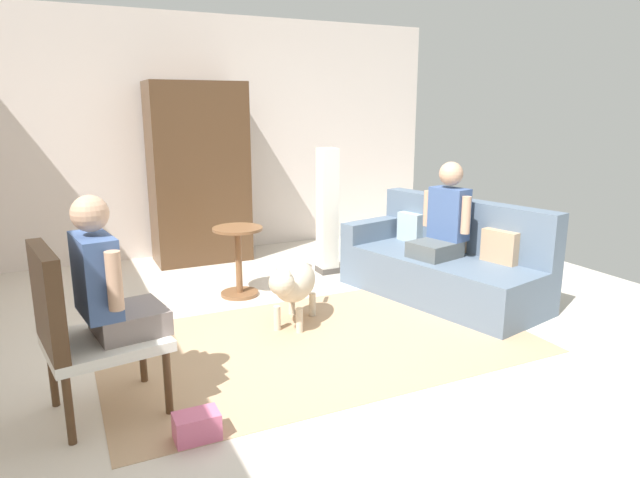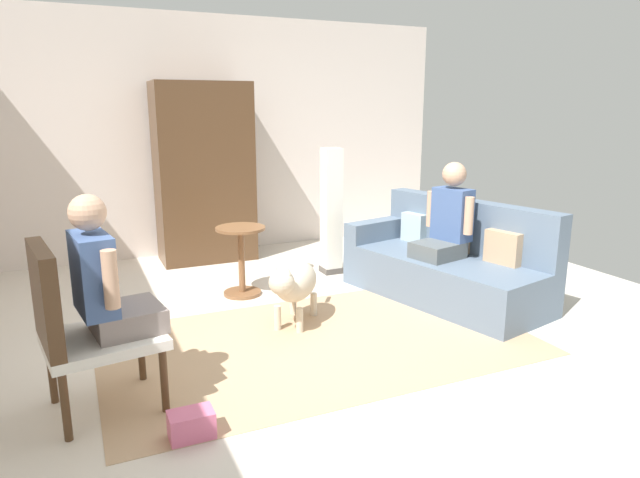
% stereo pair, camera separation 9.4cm
% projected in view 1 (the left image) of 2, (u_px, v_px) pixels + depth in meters
% --- Properties ---
extents(ground_plane, '(6.97, 6.97, 0.00)m').
position_uv_depth(ground_plane, '(310.00, 337.00, 4.24)').
color(ground_plane, beige).
extents(back_wall, '(5.85, 0.12, 2.72)m').
position_uv_depth(back_wall, '(204.00, 137.00, 6.53)').
color(back_wall, silver).
rests_on(back_wall, ground).
extents(area_rug, '(3.09, 1.85, 0.01)m').
position_uv_depth(area_rug, '(319.00, 342.00, 4.15)').
color(area_rug, tan).
rests_on(area_rug, ground).
extents(couch, '(1.22, 1.99, 0.88)m').
position_uv_depth(couch, '(443.00, 263.00, 5.12)').
color(couch, slate).
rests_on(couch, ground).
extents(armchair, '(0.70, 0.65, 1.00)m').
position_uv_depth(armchair, '(78.00, 324.00, 3.03)').
color(armchair, '#4C331E').
rests_on(armchair, ground).
extents(person_on_couch, '(0.53, 0.49, 0.83)m').
position_uv_depth(person_on_couch, '(445.00, 219.00, 4.96)').
color(person_on_couch, '#51585A').
extents(person_on_armchair, '(0.49, 0.54, 0.80)m').
position_uv_depth(person_on_armchair, '(107.00, 283.00, 3.08)').
color(person_on_armchair, gray).
extents(round_end_table, '(0.45, 0.45, 0.64)m').
position_uv_depth(round_end_table, '(239.00, 257.00, 5.11)').
color(round_end_table, brown).
rests_on(round_end_table, ground).
extents(dog, '(0.60, 0.68, 0.57)m').
position_uv_depth(dog, '(293.00, 283.00, 4.41)').
color(dog, beige).
rests_on(dog, ground).
extents(column_lamp, '(0.20, 0.20, 1.30)m').
position_uv_depth(column_lamp, '(327.00, 212.00, 5.76)').
color(column_lamp, '#4C4742').
rests_on(column_lamp, ground).
extents(armoire_cabinet, '(1.03, 0.56, 1.97)m').
position_uv_depth(armoire_cabinet, '(199.00, 173.00, 6.18)').
color(armoire_cabinet, '#4C331E').
rests_on(armoire_cabinet, ground).
extents(handbag, '(0.23, 0.15, 0.15)m').
position_uv_depth(handbag, '(197.00, 426.00, 2.93)').
color(handbag, '#D8668C').
rests_on(handbag, ground).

